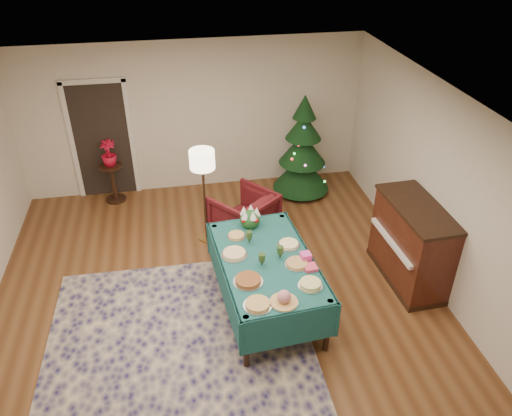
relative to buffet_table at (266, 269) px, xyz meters
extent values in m
plane|color=#593319|center=(-0.61, -0.02, -0.63)|extent=(7.00, 7.00, 0.00)
plane|color=white|center=(-0.61, -0.02, 2.07)|extent=(7.00, 7.00, 0.00)
plane|color=beige|center=(-0.61, 3.48, 0.72)|extent=(6.00, 0.00, 6.00)
plane|color=beige|center=(2.39, -0.02, 0.72)|extent=(0.00, 7.00, 7.00)
cube|color=black|center=(-2.21, 3.46, 0.39)|extent=(0.92, 0.02, 2.04)
cube|color=silver|center=(-2.71, 3.45, 0.42)|extent=(0.08, 0.04, 2.14)
cube|color=silver|center=(-1.71, 3.45, 0.42)|extent=(0.08, 0.04, 2.14)
cube|color=silver|center=(-2.21, 3.45, 1.47)|extent=(1.08, 0.04, 0.08)
cube|color=#161245|center=(-1.18, -1.03, -0.62)|extent=(3.27, 4.26, 0.02)
cylinder|color=black|center=(-0.42, -0.94, -0.24)|extent=(0.07, 0.07, 0.78)
cylinder|color=black|center=(-0.56, 0.87, -0.24)|extent=(0.07, 0.07, 0.78)
cylinder|color=black|center=(0.56, -0.87, -0.24)|extent=(0.07, 0.07, 0.78)
cylinder|color=black|center=(0.42, 0.94, -0.24)|extent=(0.07, 0.07, 0.78)
cube|color=#175044|center=(0.00, 0.00, 0.13)|extent=(1.30, 2.07, 0.04)
cube|color=#175044|center=(-0.08, 0.98, -0.09)|extent=(1.18, 0.12, 0.49)
cube|color=#175044|center=(0.08, -0.98, -0.09)|extent=(1.18, 0.12, 0.49)
cube|color=#175044|center=(0.56, 0.04, -0.09)|extent=(0.19, 2.01, 0.49)
cube|color=#175044|center=(-0.56, -0.04, -0.09)|extent=(0.19, 2.01, 0.49)
cylinder|color=silver|center=(-0.26, -0.80, 0.16)|extent=(0.33, 0.33, 0.01)
cylinder|color=tan|center=(-0.26, -0.80, 0.19)|extent=(0.28, 0.28, 0.04)
cylinder|color=silver|center=(0.04, -0.80, 0.16)|extent=(0.33, 0.33, 0.01)
sphere|color=#CC727A|center=(0.04, -0.80, 0.25)|extent=(0.16, 0.16, 0.16)
cylinder|color=silver|center=(0.40, -0.59, 0.16)|extent=(0.29, 0.29, 0.01)
cylinder|color=#D8D172|center=(0.40, -0.59, 0.19)|extent=(0.25, 0.25, 0.05)
cylinder|color=silver|center=(-0.30, -0.38, 0.16)|extent=(0.36, 0.36, 0.01)
cylinder|color=brown|center=(-0.30, -0.38, 0.19)|extent=(0.30, 0.30, 0.04)
cylinder|color=silver|center=(0.35, -0.17, 0.16)|extent=(0.31, 0.31, 0.01)
cylinder|color=#B2844C|center=(0.35, -0.17, 0.18)|extent=(0.26, 0.26, 0.03)
cylinder|color=silver|center=(-0.38, 0.16, 0.16)|extent=(0.34, 0.34, 0.01)
cylinder|color=#D8BF7F|center=(-0.38, 0.16, 0.19)|extent=(0.29, 0.29, 0.04)
cylinder|color=silver|center=(0.34, 0.24, 0.16)|extent=(0.29, 0.29, 0.01)
cylinder|color=#F2EACC|center=(0.34, 0.24, 0.18)|extent=(0.25, 0.25, 0.03)
cylinder|color=silver|center=(-0.30, 0.55, 0.16)|extent=(0.25, 0.25, 0.01)
cylinder|color=tan|center=(-0.30, 0.55, 0.18)|extent=(0.21, 0.21, 0.03)
cone|color=#2D471E|center=(-0.15, 0.38, 0.20)|extent=(0.07, 0.07, 0.09)
cylinder|color=#2D471E|center=(-0.15, 0.38, 0.29)|extent=(0.08, 0.08, 0.09)
cone|color=#2D471E|center=(0.17, -0.01, 0.20)|extent=(0.07, 0.07, 0.09)
cylinder|color=#2D471E|center=(0.17, -0.01, 0.29)|extent=(0.08, 0.08, 0.09)
cone|color=#2D471E|center=(-0.08, -0.12, 0.20)|extent=(0.07, 0.07, 0.09)
cylinder|color=#2D471E|center=(-0.08, -0.12, 0.29)|extent=(0.08, 0.08, 0.09)
cube|color=#E7405C|center=(0.49, -0.28, 0.18)|extent=(0.17, 0.17, 0.04)
cube|color=#ED41A8|center=(0.48, -0.10, 0.21)|extent=(0.13, 0.13, 0.10)
sphere|color=#1E4C1E|center=(-0.07, 0.78, 0.26)|extent=(0.27, 0.27, 0.27)
cone|color=white|center=(0.02, 0.78, 0.38)|extent=(0.10, 0.10, 0.13)
cone|color=white|center=(-0.04, 0.87, 0.38)|extent=(0.10, 0.10, 0.13)
cone|color=white|center=(-0.15, 0.83, 0.38)|extent=(0.10, 0.10, 0.13)
cone|color=white|center=(-0.15, 0.72, 0.38)|extent=(0.10, 0.10, 0.13)
cone|color=white|center=(-0.04, 0.69, 0.38)|extent=(0.10, 0.10, 0.13)
sphere|color=#B20C0F|center=(0.02, 0.84, 0.30)|extent=(0.07, 0.07, 0.07)
sphere|color=#B20C0F|center=(-0.14, 0.87, 0.30)|extent=(0.07, 0.07, 0.07)
sphere|color=#B20C0F|center=(-0.17, 0.71, 0.30)|extent=(0.07, 0.07, 0.07)
sphere|color=#B20C0F|center=(-0.01, 0.68, 0.30)|extent=(0.07, 0.07, 0.07)
imported|color=#511116|center=(-0.02, 1.64, -0.20)|extent=(1.15, 1.14, 0.86)
cylinder|color=#A57F3F|center=(-0.62, 1.69, -0.61)|extent=(0.26, 0.26, 0.03)
cylinder|color=black|center=(-0.62, 1.69, 0.08)|extent=(0.04, 0.04, 1.41)
cylinder|color=#FFEABF|center=(-0.62, 1.69, 0.78)|extent=(0.37, 0.37, 0.28)
cylinder|color=black|center=(-2.11, 3.18, -0.61)|extent=(0.35, 0.35, 0.04)
cylinder|color=black|center=(-2.11, 3.18, -0.28)|extent=(0.08, 0.08, 0.65)
cylinder|color=black|center=(-2.11, 3.18, 0.06)|extent=(0.39, 0.39, 0.03)
imported|color=#B80D27|center=(-2.11, 3.18, 0.20)|extent=(0.26, 0.46, 0.26)
cylinder|color=black|center=(1.24, 2.88, -0.55)|extent=(0.11, 0.11, 0.15)
cone|color=black|center=(1.24, 2.88, -0.21)|extent=(1.04, 1.04, 0.65)
cone|color=black|center=(1.24, 2.88, 0.25)|extent=(0.85, 0.85, 0.56)
cone|color=black|center=(1.24, 2.88, 0.67)|extent=(0.64, 0.64, 0.46)
cone|color=black|center=(1.24, 2.88, 1.02)|extent=(0.41, 0.41, 0.42)
cube|color=black|center=(2.08, 0.22, -0.59)|extent=(0.65, 1.39, 0.08)
cube|color=#36130D|center=(2.08, 0.22, -0.03)|extent=(0.63, 1.37, 1.11)
cube|color=black|center=(2.08, 0.22, 0.54)|extent=(0.67, 1.41, 0.05)
cube|color=white|center=(1.80, 0.21, 0.04)|extent=(0.16, 1.16, 0.06)
camera|label=1|loc=(-1.03, -4.85, 4.02)|focal=35.00mm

